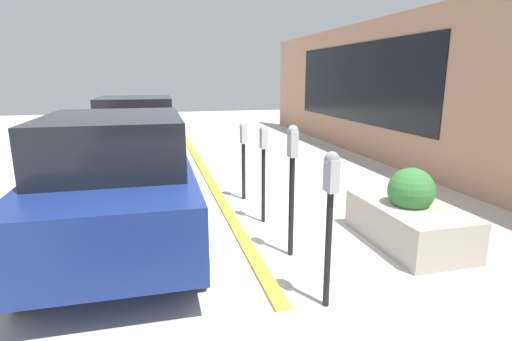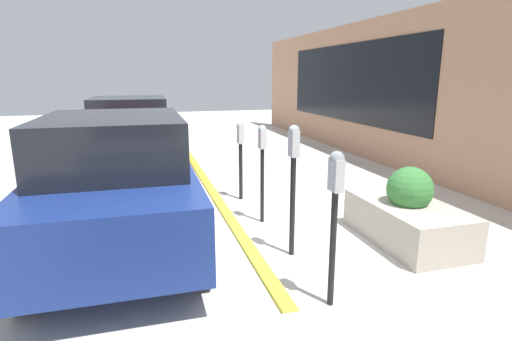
% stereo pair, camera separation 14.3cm
% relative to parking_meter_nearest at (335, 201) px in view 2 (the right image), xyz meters
% --- Properties ---
extents(ground_plane, '(40.00, 40.00, 0.00)m').
position_rel_parking_meter_nearest_xyz_m(ground_plane, '(1.77, 0.35, -1.05)').
color(ground_plane, beige).
extents(curb_strip, '(24.50, 0.16, 0.04)m').
position_rel_parking_meter_nearest_xyz_m(curb_strip, '(1.77, 0.43, -1.03)').
color(curb_strip, gold).
rests_on(curb_strip, ground_plane).
extents(parking_meter_nearest, '(0.16, 0.13, 1.51)m').
position_rel_parking_meter_nearest_xyz_m(parking_meter_nearest, '(0.00, 0.00, 0.00)').
color(parking_meter_nearest, black).
rests_on(parking_meter_nearest, ground_plane).
extents(parking_meter_second, '(0.15, 0.13, 1.60)m').
position_rel_parking_meter_nearest_xyz_m(parking_meter_second, '(1.14, -0.04, 0.02)').
color(parking_meter_second, black).
rests_on(parking_meter_second, ground_plane).
extents(parking_meter_middle, '(0.14, 0.12, 1.46)m').
position_rel_parking_meter_nearest_xyz_m(parking_meter_middle, '(2.33, -0.03, -0.04)').
color(parking_meter_middle, black).
rests_on(parking_meter_middle, ground_plane).
extents(parking_meter_fourth, '(0.16, 0.14, 1.37)m').
position_rel_parking_meter_nearest_xyz_m(parking_meter_fourth, '(3.53, 0.00, -0.10)').
color(parking_meter_fourth, black).
rests_on(parking_meter_fourth, ground_plane).
extents(planter_box, '(1.68, 0.94, 1.01)m').
position_rel_parking_meter_nearest_xyz_m(planter_box, '(1.12, -1.66, -0.70)').
color(planter_box, '#B2A899').
rests_on(planter_box, ground_plane).
extents(parked_car_middle, '(4.04, 1.85, 1.70)m').
position_rel_parking_meter_nearest_xyz_m(parked_car_middle, '(1.98, 1.97, -0.18)').
color(parked_car_middle, navy).
rests_on(parked_car_middle, ground_plane).
extents(parked_car_rear, '(3.88, 1.99, 1.66)m').
position_rel_parking_meter_nearest_xyz_m(parked_car_rear, '(7.04, 1.90, -0.18)').
color(parked_car_rear, maroon).
rests_on(parked_car_rear, ground_plane).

